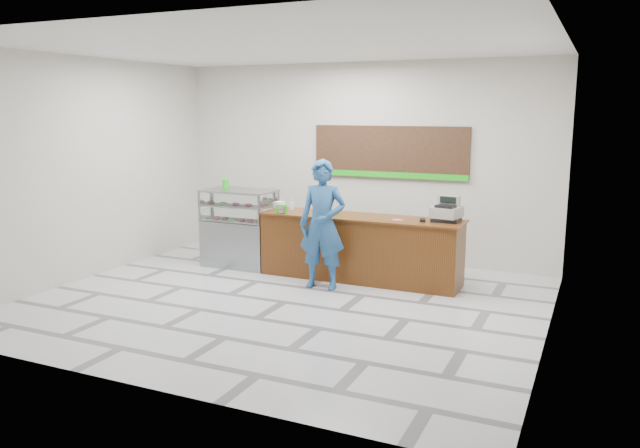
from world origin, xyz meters
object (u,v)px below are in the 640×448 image
at_px(serving_tray, 328,213).
at_px(customer, 323,225).
at_px(sales_counter, 360,248).
at_px(display_case, 240,227).
at_px(cash_register, 447,212).

xyz_separation_m(serving_tray, customer, (0.21, -0.67, -0.06)).
relative_size(sales_counter, display_case, 2.45).
relative_size(sales_counter, serving_tray, 8.56).
bearing_deg(serving_tray, display_case, 173.60).
xyz_separation_m(display_case, serving_tray, (1.66, 0.02, 0.36)).
bearing_deg(sales_counter, customer, -118.62).
distance_m(display_case, customer, 2.00).
bearing_deg(display_case, customer, -19.23).
distance_m(serving_tray, customer, 0.71).
xyz_separation_m(sales_counter, display_case, (-2.22, -0.00, 0.16)).
bearing_deg(cash_register, customer, -145.29).
xyz_separation_m(cash_register, customer, (-1.69, -0.78, -0.19)).
relative_size(display_case, serving_tray, 3.49).
relative_size(sales_counter, customer, 1.67).
relative_size(display_case, cash_register, 2.81).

